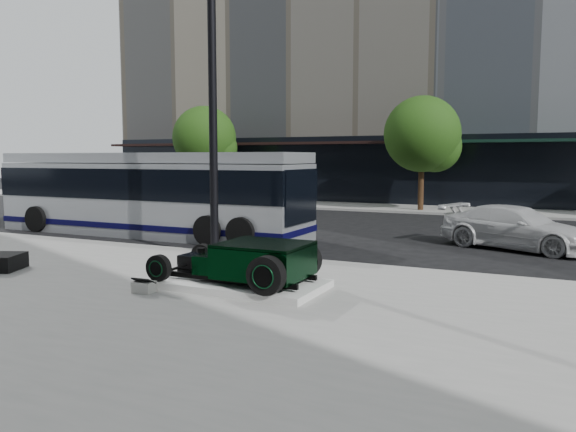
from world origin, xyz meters
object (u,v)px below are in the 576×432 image
at_px(hot_rod, 254,261).
at_px(lamppost, 213,127).
at_px(transit_bus, 149,193).
at_px(white_sedan, 516,228).

height_order(hot_rod, lamppost, lamppost).
distance_m(transit_bus, white_sedan, 12.39).
bearing_deg(transit_bus, lamppost, -32.83).
xyz_separation_m(hot_rod, white_sedan, (4.37, 8.38, -0.04)).
relative_size(hot_rod, transit_bus, 0.27).
xyz_separation_m(transit_bus, white_sedan, (12.17, 2.14, -0.83)).
xyz_separation_m(hot_rod, lamppost, (-2.99, 3.14, 2.89)).
distance_m(hot_rod, white_sedan, 9.45).
height_order(hot_rod, transit_bus, transit_bus).
bearing_deg(white_sedan, hot_rod, 173.09).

